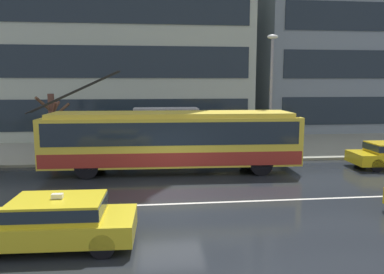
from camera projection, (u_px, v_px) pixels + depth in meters
The scene contains 10 objects.
ground_plane at pixel (170, 194), 14.29m from camera, with size 160.00×160.00×0.00m, color #21252A.
sidewalk_slab at pixel (162, 147), 24.42m from camera, with size 80.00×10.00×0.14m, color gray.
lane_centre_line at pixel (172, 204), 13.10m from camera, with size 72.00×0.14×0.01m, color silver.
trolleybus at pixel (172, 139), 17.75m from camera, with size 12.55×2.97×4.76m.
taxi_oncoming_near at pixel (54, 220), 9.67m from camera, with size 4.31×1.96×1.39m.
bus_shelter at pixel (166, 121), 21.19m from camera, with size 3.57×1.50×2.67m.
pedestrian_at_shelter at pixel (118, 129), 20.08m from camera, with size 1.57×1.57×1.97m.
pedestrian_approaching_curb at pixel (83, 130), 19.84m from camera, with size 1.57×1.57×1.94m.
street_lamp at pixel (271, 86), 20.17m from camera, with size 0.60×0.32×6.59m.
street_tree_bare at pixel (53, 120), 21.18m from camera, with size 1.62×2.06×3.45m.
Camera 1 is at (-0.74, -13.83, 4.21)m, focal length 35.07 mm.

